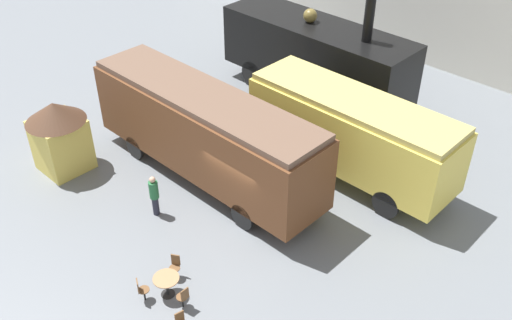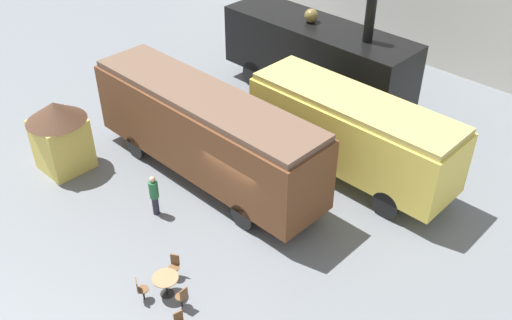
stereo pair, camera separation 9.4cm
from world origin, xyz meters
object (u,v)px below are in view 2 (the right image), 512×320
passenger_coach_wooden (205,130)px  cafe_table_near (166,281)px  steam_locomotive (317,53)px  visitor_person (154,194)px  ticket_kiosk (59,132)px  passenger_coach_vintage (352,131)px  cafe_chair_0 (140,288)px

passenger_coach_wooden → cafe_table_near: size_ratio=12.73×
steam_locomotive → cafe_table_near: size_ratio=11.70×
steam_locomotive → passenger_coach_wooden: (1.07, -8.01, -0.14)m
visitor_person → ticket_kiosk: (-4.96, -0.73, 0.76)m
passenger_coach_wooden → cafe_table_near: 6.38m
passenger_coach_wooden → ticket_kiosk: (-4.63, -3.56, -0.50)m
steam_locomotive → passenger_coach_vintage: (4.96, -4.00, -0.27)m
cafe_table_near → visitor_person: bearing=146.9°
passenger_coach_vintage → passenger_coach_wooden: bearing=-134.1°
cafe_chair_0 → ticket_kiosk: size_ratio=0.29×
passenger_coach_wooden → cafe_chair_0: passenger_coach_wooden is taller
steam_locomotive → passenger_coach_vintage: steam_locomotive is taller
passenger_coach_wooden → ticket_kiosk: bearing=-142.4°
passenger_coach_wooden → ticket_kiosk: 5.87m
passenger_coach_vintage → cafe_chair_0: passenger_coach_vintage is taller
passenger_coach_vintage → ticket_kiosk: (-8.52, -7.58, -0.37)m
passenger_coach_wooden → passenger_coach_vintage: bearing=45.9°
passenger_coach_vintage → cafe_table_near: passenger_coach_vintage is taller
passenger_coach_wooden → cafe_table_near: passenger_coach_wooden is taller
passenger_coach_vintage → cafe_chair_0: 9.83m
steam_locomotive → ticket_kiosk: size_ratio=3.20×
cafe_table_near → visitor_person: (-3.30, 2.16, 0.35)m
passenger_coach_wooden → cafe_table_near: bearing=-54.0°
steam_locomotive → passenger_coach_vintage: bearing=-38.9°
cafe_chair_0 → visitor_person: 4.09m
steam_locomotive → ticket_kiosk: steam_locomotive is taller
steam_locomotive → passenger_coach_wooden: bearing=-82.4°
cafe_table_near → cafe_chair_0: 0.79m
passenger_coach_wooden → cafe_chair_0: 6.75m
ticket_kiosk → visitor_person: bearing=8.3°
visitor_person → passenger_coach_vintage: bearing=62.5°
passenger_coach_vintage → ticket_kiosk: bearing=-138.4°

